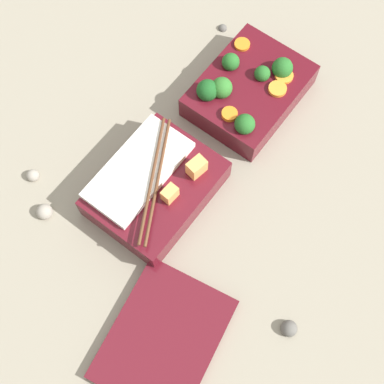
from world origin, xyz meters
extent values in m
plane|color=gray|center=(0.00, 0.00, 0.00)|extent=(3.00, 3.00, 0.00)
cube|color=#510F19|center=(-0.11, 0.01, 0.02)|extent=(0.20, 0.15, 0.05)
sphere|color=#19511E|center=(-0.05, -0.04, 0.06)|extent=(0.04, 0.04, 0.04)
sphere|color=#236023|center=(-0.03, 0.05, 0.06)|extent=(0.03, 0.03, 0.03)
sphere|color=#2D7028|center=(-0.07, -0.02, 0.06)|extent=(0.04, 0.04, 0.04)
sphere|color=#236023|center=(-0.13, 0.02, 0.05)|extent=(0.03, 0.03, 0.03)
sphere|color=#236023|center=(-0.16, 0.04, 0.06)|extent=(0.04, 0.04, 0.04)
sphere|color=#236023|center=(-0.12, -0.04, 0.06)|extent=(0.03, 0.03, 0.03)
cylinder|color=orange|center=(-0.15, 0.05, 0.05)|extent=(0.04, 0.04, 0.01)
cylinder|color=orange|center=(-0.13, 0.05, 0.05)|extent=(0.03, 0.03, 0.01)
cylinder|color=orange|center=(-0.04, 0.02, 0.05)|extent=(0.03, 0.03, 0.01)
cylinder|color=orange|center=(-0.16, -0.05, 0.05)|extent=(0.04, 0.04, 0.01)
cube|color=#510F19|center=(0.13, -0.01, 0.02)|extent=(0.20, 0.15, 0.05)
cube|color=white|center=(0.13, -0.04, 0.05)|extent=(0.18, 0.09, 0.01)
cube|color=#F4A356|center=(0.07, 0.03, 0.06)|extent=(0.03, 0.03, 0.03)
cube|color=#F4A356|center=(0.13, 0.03, 0.06)|extent=(0.03, 0.02, 0.02)
cylinder|color=#56331E|center=(0.13, -0.01, 0.06)|extent=(0.19, 0.11, 0.01)
cylinder|color=#56331E|center=(0.13, 0.00, 0.06)|extent=(0.19, 0.11, 0.01)
cube|color=#510F19|center=(0.30, 0.15, 0.01)|extent=(0.22, 0.18, 0.01)
sphere|color=#595651|center=(0.18, 0.28, 0.01)|extent=(0.02, 0.02, 0.02)
sphere|color=gray|center=(0.26, -0.13, 0.01)|extent=(0.03, 0.03, 0.03)
sphere|color=#595651|center=(-0.21, -0.12, 0.00)|extent=(0.02, 0.02, 0.02)
sphere|color=gray|center=(0.23, -0.19, 0.01)|extent=(0.02, 0.02, 0.02)
camera|label=1|loc=(0.36, 0.24, 0.80)|focal=50.00mm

